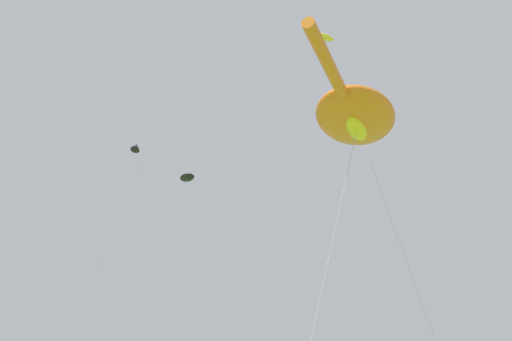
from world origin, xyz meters
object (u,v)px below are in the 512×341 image
object	(u,v)px
big_show_kite	(355,116)
small_kite_box_yellow	(326,41)
small_kite_bird_shape	(187,179)
small_kite_tiny_distant	(136,150)

from	to	relation	value
big_show_kite	small_kite_box_yellow	xyz separation A→B (m)	(1.72, 2.97, 6.14)
small_kite_bird_shape	big_show_kite	bearing A→B (deg)	-16.55
small_kite_box_yellow	small_kite_bird_shape	bearing A→B (deg)	-85.95
small_kite_box_yellow	small_kite_tiny_distant	bearing A→B (deg)	-74.03
small_kite_tiny_distant	small_kite_box_yellow	xyz separation A→B (m)	(2.52, -15.43, 0.24)
big_show_kite	small_kite_box_yellow	distance (m)	7.04
big_show_kite	small_kite_tiny_distant	distance (m)	19.35
small_kite_tiny_distant	small_kite_box_yellow	distance (m)	15.64
small_kite_bird_shape	small_kite_tiny_distant	distance (m)	3.79
small_kite_tiny_distant	small_kite_box_yellow	world-z (taller)	small_kite_box_yellow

